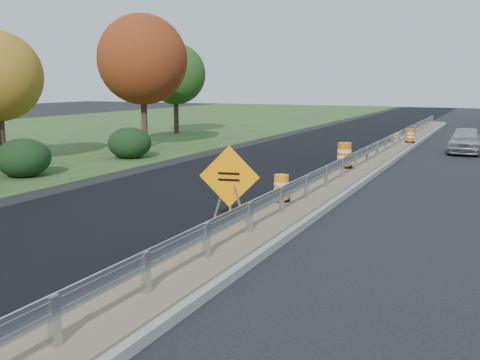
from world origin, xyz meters
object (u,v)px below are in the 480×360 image
at_px(barrel_median_near, 281,189).
at_px(car_silver, 466,140).
at_px(barrel_median_mid, 344,156).
at_px(barrel_median_far, 410,136).
at_px(caution_sign, 229,208).

relative_size(barrel_median_near, car_silver, 0.19).
distance_m(barrel_median_mid, car_silver, 9.90).
relative_size(barrel_median_mid, car_silver, 0.25).
relative_size(barrel_median_near, barrel_median_far, 0.98).
xyz_separation_m(caution_sign, car_silver, (4.36, 18.59, 0.14)).
distance_m(barrel_median_mid, barrel_median_far, 10.81).
distance_m(barrel_median_near, barrel_median_far, 17.72).
relative_size(caution_sign, barrel_median_mid, 2.08).
bearing_deg(barrel_median_near, caution_sign, -97.61).
relative_size(caution_sign, barrel_median_far, 2.67).
xyz_separation_m(barrel_median_near, barrel_median_mid, (0.00, 6.92, 0.11)).
xyz_separation_m(caution_sign, barrel_median_near, (0.35, 2.62, 0.07)).
bearing_deg(car_silver, caution_sign, -103.79).
bearing_deg(barrel_median_mid, barrel_median_near, -90.00).
distance_m(barrel_median_far, car_silver, 3.48).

